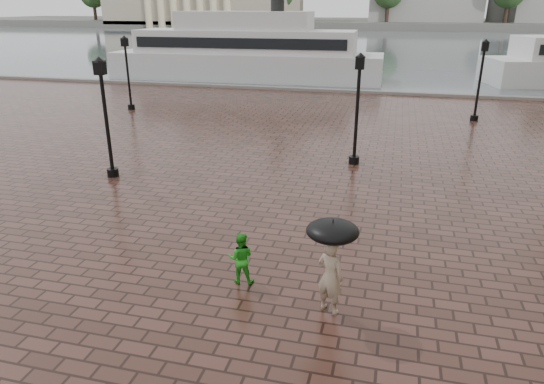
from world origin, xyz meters
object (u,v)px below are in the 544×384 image
Objects in this scene: street_lamps at (272,91)px; ferry_near at (246,52)px; adult_pedestrian at (330,277)px; child_pedestrian at (241,258)px.

street_lamps is 0.88× the size of ferry_near.
ferry_near reaches higher than adult_pedestrian.
ferry_near reaches higher than street_lamps.
ferry_near reaches higher than child_pedestrian.
adult_pedestrian is 2.33m from child_pedestrian.
street_lamps reaches higher than child_pedestrian.
ferry_near is (-10.16, 33.19, 1.74)m from child_pedestrian.
ferry_near is at bearing -45.74° from adult_pedestrian.
child_pedestrian is at bearing -74.58° from ferry_near.
ferry_near is at bearing -82.15° from child_pedestrian.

